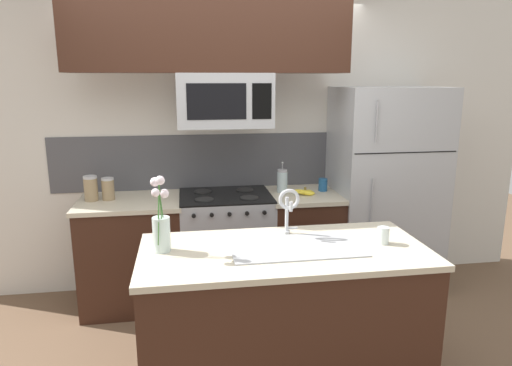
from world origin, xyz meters
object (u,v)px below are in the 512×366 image
microwave (224,100)px  storage_jar_medium (108,189)px  storage_jar_tall (91,188)px  stove_range (226,247)px  refrigerator (384,190)px  banana_bunch (305,192)px  flower_vase (161,229)px  french_press (282,181)px  sink_faucet (289,205)px  drinking_glass (383,235)px  coffee_tin (323,185)px

microwave → storage_jar_medium: (-0.95, 0.06, -0.70)m
storage_jar_tall → storage_jar_medium: storage_jar_tall is taller
stove_range → refrigerator: (1.41, 0.02, 0.44)m
storage_jar_medium → banana_bunch: storage_jar_medium is taller
refrigerator → flower_vase: size_ratio=4.03×
french_press → sink_faucet: sink_faucet is taller
storage_jar_medium → drinking_glass: bearing=-36.4°
french_press → stove_range: bearing=-173.1°
banana_bunch → flower_vase: flower_vase is taller
stove_range → storage_jar_medium: size_ratio=5.13×
stove_range → french_press: french_press is taller
sink_faucet → french_press: bearing=79.6°
drinking_glass → refrigerator: bearing=65.4°
banana_bunch → refrigerator: bearing=6.2°
storage_jar_tall → storage_jar_medium: (0.13, 0.01, -0.01)m
french_press → coffee_tin: bearing=-1.6°
storage_jar_tall → flower_vase: (0.61, -1.22, 0.03)m
microwave → flower_vase: 1.42m
microwave → refrigerator: 1.62m
french_press → sink_faucet: 1.13m
refrigerator → sink_faucet: refrigerator is taller
storage_jar_medium → french_press: size_ratio=0.68×
stove_range → drinking_glass: 1.59m
storage_jar_tall → sink_faucet: bearing=-38.1°
banana_bunch → sink_faucet: bearing=-110.9°
refrigerator → stove_range: bearing=-179.2°
storage_jar_medium → flower_vase: 1.31m
banana_bunch → french_press: french_press is taller
refrigerator → banana_bunch: 0.74m
refrigerator → drinking_glass: size_ratio=17.66×
sink_faucet → flower_vase: 0.78m
drinking_glass → flower_vase: size_ratio=0.23×
drinking_glass → flower_vase: 1.30m
banana_bunch → storage_jar_medium: bearing=176.5°
banana_bunch → coffee_tin: bearing=30.4°
banana_bunch → french_press: bearing=145.3°
banana_bunch → coffee_tin: (0.19, 0.11, 0.03)m
microwave → drinking_glass: microwave is taller
coffee_tin → storage_jar_medium: bearing=-179.6°
storage_jar_tall → stove_range: bearing=-1.6°
banana_bunch → microwave: bearing=176.7°
coffee_tin → french_press: bearing=178.4°
refrigerator → storage_jar_tall: bearing=179.8°
microwave → coffee_tin: size_ratio=6.77×
drinking_glass → flower_vase: (-1.29, 0.08, 0.08)m
stove_range → flower_vase: 1.40m
storage_jar_medium → drinking_glass: storage_jar_medium is taller
storage_jar_tall → banana_bunch: size_ratio=1.06×
refrigerator → coffee_tin: refrigerator is taller
microwave → flower_vase: size_ratio=1.67×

